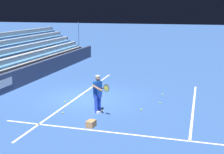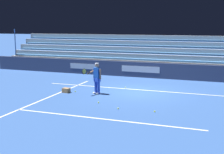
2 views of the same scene
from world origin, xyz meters
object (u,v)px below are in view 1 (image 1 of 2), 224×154
object	(u,v)px
tennis_ball_near_player	(160,103)
ball_box_cardboard	(91,124)
tennis_player	(98,93)
tennis_ball_toward_net	(141,109)
tennis_ball_on_baseline	(87,122)
tennis_ball_midcourt	(162,94)
tennis_ball_by_box	(65,102)
tennis_ball_far_left	(63,113)

from	to	relation	value
tennis_ball_near_player	ball_box_cardboard	bearing A→B (deg)	-30.14
tennis_player	tennis_ball_toward_net	size ratio (longest dim) A/B	25.98
tennis_ball_on_baseline	tennis_ball_toward_net	bearing A→B (deg)	139.98
tennis_ball_near_player	tennis_ball_on_baseline	size ratio (longest dim) A/B	1.00
tennis_ball_midcourt	tennis_ball_by_box	world-z (taller)	same
tennis_ball_on_baseline	tennis_ball_far_left	bearing A→B (deg)	-117.80
tennis_ball_near_player	tennis_ball_toward_net	distance (m)	1.44
tennis_ball_far_left	ball_box_cardboard	bearing A→B (deg)	56.58
tennis_player	tennis_ball_far_left	world-z (taller)	tennis_player
tennis_player	tennis_ball_by_box	bearing A→B (deg)	-114.84
ball_box_cardboard	tennis_ball_toward_net	size ratio (longest dim) A/B	6.06
tennis_ball_far_left	tennis_ball_by_box	size ratio (longest dim) A/B	1.00
tennis_ball_toward_net	tennis_ball_midcourt	xyz separation A→B (m)	(-2.92, 0.61, 0.00)
tennis_ball_midcourt	tennis_ball_far_left	world-z (taller)	same
tennis_ball_toward_net	tennis_ball_midcourt	bearing A→B (deg)	168.16
ball_box_cardboard	tennis_ball_by_box	size ratio (longest dim) A/B	6.06
tennis_ball_midcourt	tennis_ball_far_left	bearing A→B (deg)	-41.93
tennis_ball_on_baseline	tennis_ball_by_box	distance (m)	3.13
tennis_ball_midcourt	tennis_ball_on_baseline	bearing A→B (deg)	-25.69
tennis_ball_midcourt	tennis_ball_on_baseline	world-z (taller)	same
ball_box_cardboard	tennis_ball_near_player	bearing A→B (deg)	149.86
tennis_ball_on_baseline	tennis_ball_by_box	world-z (taller)	same
tennis_player	tennis_ball_midcourt	world-z (taller)	tennis_player
tennis_ball_midcourt	tennis_ball_by_box	bearing A→B (deg)	-58.35
tennis_ball_on_baseline	tennis_ball_by_box	size ratio (longest dim) A/B	1.00
tennis_player	tennis_ball_on_baseline	distance (m)	1.60
tennis_ball_near_player	tennis_ball_on_baseline	bearing A→B (deg)	-36.47
tennis_ball_near_player	tennis_ball_on_baseline	world-z (taller)	same
ball_box_cardboard	tennis_ball_toward_net	xyz separation A→B (m)	(-2.61, 1.54, -0.10)
tennis_player	tennis_ball_far_left	xyz separation A→B (m)	(0.58, -1.48, -0.86)
tennis_ball_far_left	tennis_ball_on_baseline	xyz separation A→B (m)	(0.77, 1.45, 0.00)
tennis_ball_near_player	tennis_ball_by_box	distance (m)	4.79
tennis_ball_near_player	tennis_player	bearing A→B (deg)	-50.05
tennis_ball_midcourt	tennis_ball_toward_net	bearing A→B (deg)	-11.84
tennis_ball_far_left	tennis_ball_by_box	bearing A→B (deg)	-157.87
tennis_ball_midcourt	tennis_player	bearing A→B (deg)	-32.77
tennis_ball_near_player	tennis_ball_far_left	bearing A→B (deg)	-56.09
tennis_ball_on_baseline	tennis_player	bearing A→B (deg)	178.72
ball_box_cardboard	tennis_ball_on_baseline	size ratio (longest dim) A/B	6.06
tennis_ball_by_box	tennis_ball_on_baseline	bearing A→B (deg)	41.91
tennis_ball_near_player	tennis_ball_far_left	xyz separation A→B (m)	(2.70, -4.01, 0.00)
tennis_ball_midcourt	tennis_ball_by_box	distance (m)	5.35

